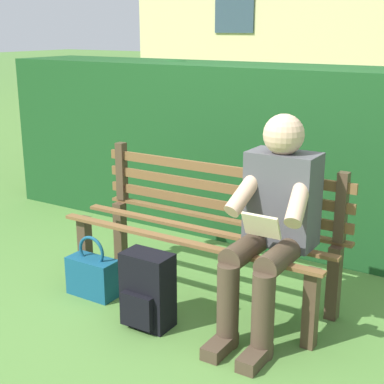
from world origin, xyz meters
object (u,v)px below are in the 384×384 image
object	(u,v)px
park_bench	(208,226)
backpack	(147,291)
person_seated	(272,220)
handbag	(93,275)

from	to	relation	value
park_bench	backpack	xyz separation A→B (m)	(0.08, 0.53, -0.24)
park_bench	person_seated	world-z (taller)	person_seated
backpack	person_seated	bearing A→B (deg)	-149.61
backpack	handbag	xyz separation A→B (m)	(0.52, -0.12, -0.08)
person_seated	handbag	world-z (taller)	person_seated
park_bench	handbag	distance (m)	0.79
park_bench	backpack	bearing A→B (deg)	81.76
person_seated	backpack	bearing A→B (deg)	30.39
park_bench	person_seated	bearing A→B (deg)	159.82
park_bench	handbag	xyz separation A→B (m)	(0.59, 0.41, -0.32)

